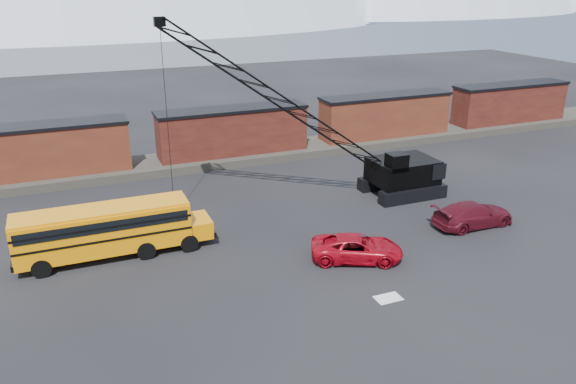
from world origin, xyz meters
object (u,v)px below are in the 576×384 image
(maroon_suv, at_px, (473,214))
(crawler_crane, at_px, (290,106))
(red_pickup, at_px, (357,248))
(school_bus, at_px, (110,229))

(maroon_suv, xyz_separation_m, crawler_crane, (-10.04, 8.15, 6.56))
(red_pickup, height_order, crawler_crane, crawler_crane)
(maroon_suv, relative_size, crawler_crane, 0.28)
(school_bus, xyz_separation_m, red_pickup, (13.46, -5.98, -1.04))
(school_bus, distance_m, crawler_crane, 14.63)
(school_bus, height_order, red_pickup, school_bus)
(crawler_crane, bearing_deg, maroon_suv, -39.06)
(red_pickup, bearing_deg, maroon_suv, -58.04)
(red_pickup, relative_size, crawler_crane, 0.26)
(crawler_crane, bearing_deg, red_pickup, -87.60)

